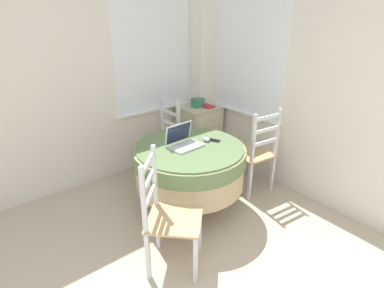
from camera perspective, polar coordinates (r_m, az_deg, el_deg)
corner_room_shell at (r=3.06m, az=1.42°, el=10.96°), size 4.59×4.83×2.55m
round_dining_table at (r=3.09m, az=-0.45°, el=-3.59°), size 1.15×1.15×0.72m
laptop at (r=3.00m, az=-1.64°, el=0.45°), size 0.34×0.26×0.22m
computer_mouse at (r=3.12m, az=2.74°, el=0.90°), size 0.06×0.09×0.04m
cell_phone at (r=3.14m, az=4.25°, el=0.71°), size 0.10×0.13×0.01m
dining_chair_near_back_window at (r=3.81m, az=-5.75°, el=0.80°), size 0.43×0.41×1.01m
dining_chair_near_right_window at (r=3.51m, az=11.87°, el=-1.75°), size 0.45×0.47×1.01m
dining_chair_camera_near at (r=2.45m, az=-4.52°, el=-13.72°), size 0.58×0.58×1.01m
corner_cabinet at (r=4.32m, az=1.37°, el=2.38°), size 0.54×0.50×0.76m
storage_box at (r=4.14m, az=1.12°, el=7.87°), size 0.15×0.12×0.12m
book_on_cabinet at (r=4.17m, az=2.68°, el=7.29°), size 0.12×0.25×0.02m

